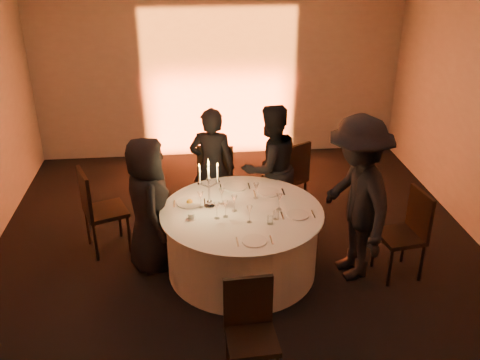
{
  "coord_description": "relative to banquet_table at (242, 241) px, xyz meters",
  "views": [
    {
      "loc": [
        -0.55,
        -5.1,
        3.61
      ],
      "look_at": [
        0.0,
        0.2,
        1.05
      ],
      "focal_mm": 40.0,
      "sensor_mm": 36.0,
      "label": 1
    }
  ],
  "objects": [
    {
      "name": "floor",
      "position": [
        0.0,
        0.0,
        -0.38
      ],
      "size": [
        7.0,
        7.0,
        0.0
      ],
      "primitive_type": "plane",
      "color": "black",
      "rests_on": "ground"
    },
    {
      "name": "wall_back",
      "position": [
        0.0,
        3.5,
        1.12
      ],
      "size": [
        7.0,
        0.0,
        7.0
      ],
      "primitive_type": "plane",
      "rotation": [
        1.57,
        0.0,
        0.0
      ],
      "color": "#ACA6A0",
      "rests_on": "floor"
    },
    {
      "name": "uplighter_fixture",
      "position": [
        0.0,
        3.2,
        -0.33
      ],
      "size": [
        0.25,
        0.12,
        0.1
      ],
      "primitive_type": "cube",
      "color": "black",
      "rests_on": "floor"
    },
    {
      "name": "banquet_table",
      "position": [
        0.0,
        0.0,
        0.0
      ],
      "size": [
        1.8,
        1.8,
        0.77
      ],
      "color": "black",
      "rests_on": "floor"
    },
    {
      "name": "chair_left",
      "position": [
        -1.65,
        0.59,
        0.22
      ],
      "size": [
        0.61,
        0.61,
        1.07
      ],
      "rotation": [
        0.0,
        0.0,
        1.95
      ],
      "color": "black",
      "rests_on": "floor"
    },
    {
      "name": "chair_back_left",
      "position": [
        -0.2,
        1.31,
        0.22
      ],
      "size": [
        0.52,
        0.52,
        1.06
      ],
      "rotation": [
        0.0,
        0.0,
        3.01
      ],
      "color": "black",
      "rests_on": "floor"
    },
    {
      "name": "chair_back_right",
      "position": [
        0.78,
        1.26,
        0.21
      ],
      "size": [
        0.62,
        0.62,
        1.05
      ],
      "rotation": [
        0.0,
        0.0,
        -2.64
      ],
      "color": "black",
      "rests_on": "floor"
    },
    {
      "name": "chair_right",
      "position": [
        1.82,
        -0.25,
        0.19
      ],
      "size": [
        0.51,
        0.51,
        1.02
      ],
      "rotation": [
        0.0,
        0.0,
        -1.42
      ],
      "color": "black",
      "rests_on": "floor"
    },
    {
      "name": "chair_front",
      "position": [
        -0.1,
        -1.6,
        0.16
      ],
      "size": [
        0.45,
        0.45,
        0.97
      ],
      "rotation": [
        0.0,
        0.0,
        0.06
      ],
      "color": "black",
      "rests_on": "floor"
    },
    {
      "name": "guest_left",
      "position": [
        -1.03,
        0.2,
        0.41
      ],
      "size": [
        0.64,
        0.86,
        1.58
      ],
      "primitive_type": "imported",
      "rotation": [
        0.0,
        0.0,
        1.77
      ],
      "color": "black",
      "rests_on": "floor"
    },
    {
      "name": "guest_back_left",
      "position": [
        -0.26,
        1.11,
        0.42
      ],
      "size": [
        0.66,
        0.51,
        1.6
      ],
      "primitive_type": "imported",
      "rotation": [
        0.0,
        0.0,
        2.91
      ],
      "color": "black",
      "rests_on": "floor"
    },
    {
      "name": "guest_back_right",
      "position": [
        0.47,
        0.99,
        0.44
      ],
      "size": [
        0.99,
        0.91,
        1.65
      ],
      "primitive_type": "imported",
      "rotation": [
        0.0,
        0.0,
        -2.7
      ],
      "color": "black",
      "rests_on": "floor"
    },
    {
      "name": "guest_right",
      "position": [
        1.22,
        -0.18,
        0.56
      ],
      "size": [
        0.86,
        1.3,
        1.88
      ],
      "primitive_type": "imported",
      "rotation": [
        0.0,
        0.0,
        -1.43
      ],
      "color": "black",
      "rests_on": "floor"
    },
    {
      "name": "plate_left",
      "position": [
        -0.57,
        0.23,
        0.4
      ],
      "size": [
        0.36,
        0.29,
        0.08
      ],
      "color": "white",
      "rests_on": "banquet_table"
    },
    {
      "name": "plate_back_left",
      "position": [
        -0.02,
        0.59,
        0.39
      ],
      "size": [
        0.36,
        0.29,
        0.01
      ],
      "color": "white",
      "rests_on": "banquet_table"
    },
    {
      "name": "plate_back_right",
      "position": [
        0.36,
        0.4,
        0.39
      ],
      "size": [
        0.35,
        0.25,
        0.01
      ],
      "color": "white",
      "rests_on": "banquet_table"
    },
    {
      "name": "plate_right",
      "position": [
        0.59,
        -0.16,
        0.39
      ],
      "size": [
        0.36,
        0.24,
        0.01
      ],
      "color": "white",
      "rests_on": "banquet_table"
    },
    {
      "name": "plate_front",
      "position": [
        0.06,
        -0.64,
        0.39
      ],
      "size": [
        0.36,
        0.25,
        0.01
      ],
      "color": "white",
      "rests_on": "banquet_table"
    },
    {
      "name": "coffee_cup",
      "position": [
        -0.56,
        -0.12,
        0.42
      ],
      "size": [
        0.11,
        0.11,
        0.07
      ],
      "color": "white",
      "rests_on": "banquet_table"
    },
    {
      "name": "candelabra",
      "position": [
        -0.35,
        0.12,
        0.59
      ],
      "size": [
        0.25,
        0.12,
        0.58
      ],
      "color": "silver",
      "rests_on": "banquet_table"
    },
    {
      "name": "wine_glass_a",
      "position": [
        -0.28,
        -0.14,
        0.52
      ],
      "size": [
        0.07,
        0.07,
        0.19
      ],
      "color": "white",
      "rests_on": "banquet_table"
    },
    {
      "name": "wine_glass_b",
      "position": [
        0.41,
        -0.01,
        0.52
      ],
      "size": [
        0.07,
        0.07,
        0.19
      ],
      "color": "white",
      "rests_on": "banquet_table"
    },
    {
      "name": "wine_glass_c",
      "position": [
        -0.08,
        0.0,
        0.52
      ],
      "size": [
        0.07,
        0.07,
        0.19
      ],
      "color": "white",
      "rests_on": "banquet_table"
    },
    {
      "name": "wine_glass_d",
      "position": [
        0.19,
        0.28,
        0.52
      ],
      "size": [
        0.07,
        0.07,
        0.19
      ],
      "color": "white",
      "rests_on": "banquet_table"
    },
    {
      "name": "wine_glass_e",
      "position": [
        -0.21,
        0.19,
        0.52
      ],
      "size": [
        0.07,
        0.07,
        0.19
      ],
      "color": "white",
      "rests_on": "banquet_table"
    },
    {
      "name": "wine_glass_f",
      "position": [
        -0.44,
        0.13,
        0.52
      ],
      "size": [
        0.07,
        0.07,
        0.19
      ],
      "color": "white",
      "rests_on": "banquet_table"
    },
    {
      "name": "wine_glass_g",
      "position": [
        0.05,
        -0.25,
        0.52
      ],
      "size": [
        0.07,
        0.07,
        0.19
      ],
      "color": "white",
      "rests_on": "banquet_table"
    },
    {
      "name": "wine_glass_h",
      "position": [
        -0.19,
        -0.11,
        0.52
      ],
      "size": [
        0.07,
        0.07,
        0.19
      ],
      "color": "white",
      "rests_on": "banquet_table"
    },
    {
      "name": "tumbler_a",
      "position": [
        0.34,
        -0.22,
        0.43
      ],
      "size": [
        0.07,
        0.07,
        0.09
      ],
      "primitive_type": "cylinder",
      "color": "white",
      "rests_on": "banquet_table"
    },
    {
      "name": "tumbler_b",
      "position": [
        0.27,
        -0.31,
        0.43
      ],
      "size": [
        0.07,
        0.07,
        0.09
      ],
      "primitive_type": "cylinder",
      "color": "white",
      "rests_on": "banquet_table"
    }
  ]
}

